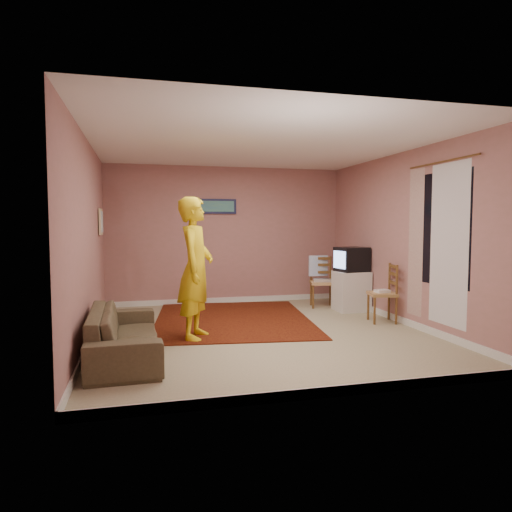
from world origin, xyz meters
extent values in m
plane|color=tan|center=(0.00, 0.00, 0.00)|extent=(5.00, 5.00, 0.00)
cube|color=#A76E6E|center=(0.00, 2.50, 1.30)|extent=(4.50, 0.02, 2.60)
cube|color=#A76E6E|center=(0.00, -2.50, 1.30)|extent=(4.50, 0.02, 2.60)
cube|color=#A76E6E|center=(-2.25, 0.00, 1.30)|extent=(0.02, 5.00, 2.60)
cube|color=#A76E6E|center=(2.25, 0.00, 1.30)|extent=(0.02, 5.00, 2.60)
cube|color=white|center=(0.00, 0.00, 2.60)|extent=(4.50, 5.00, 0.02)
cube|color=silver|center=(0.00, 2.49, 0.05)|extent=(4.50, 0.02, 0.10)
cube|color=silver|center=(0.00, -2.49, 0.05)|extent=(4.50, 0.02, 0.10)
cube|color=silver|center=(-2.24, 0.00, 0.05)|extent=(0.02, 5.00, 0.10)
cube|color=silver|center=(2.24, 0.00, 0.05)|extent=(0.02, 5.00, 0.10)
cube|color=black|center=(2.24, -0.90, 1.45)|extent=(0.01, 1.10, 1.50)
cube|color=silver|center=(2.23, -1.05, 1.25)|extent=(0.01, 0.75, 2.10)
cube|color=beige|center=(2.21, -0.35, 1.25)|extent=(0.01, 0.35, 2.10)
cylinder|color=brown|center=(2.20, -0.90, 2.32)|extent=(0.02, 1.40, 0.02)
cube|color=#15193C|center=(-0.30, 2.47, 1.85)|extent=(0.95, 0.03, 0.28)
cube|color=teal|center=(-0.30, 2.45, 1.85)|extent=(0.86, 0.01, 0.20)
cube|color=beige|center=(-2.22, 1.60, 1.55)|extent=(0.03, 0.38, 0.42)
cube|color=silver|center=(-2.20, 1.60, 1.55)|extent=(0.01, 0.30, 0.34)
cube|color=black|center=(-0.20, 0.92, 0.01)|extent=(2.74, 3.26, 0.02)
cube|color=silver|center=(1.95, 1.14, 0.35)|extent=(0.54, 0.49, 0.69)
cube|color=black|center=(1.95, 1.14, 0.90)|extent=(0.54, 0.51, 0.42)
cube|color=#8CB2F2|center=(1.71, 1.11, 0.90)|extent=(0.07, 0.35, 0.30)
cube|color=tan|center=(1.59, 1.60, 0.44)|extent=(0.50, 0.49, 0.05)
cube|color=brown|center=(1.59, 1.60, 0.68)|extent=(0.41, 0.14, 0.47)
cube|color=silver|center=(1.59, 1.60, 0.50)|extent=(0.36, 0.31, 0.05)
cube|color=#8AAEE2|center=(1.59, 1.79, 0.74)|extent=(0.36, 0.05, 0.38)
cube|color=tan|center=(2.00, 0.18, 0.44)|extent=(0.47, 0.48, 0.05)
cube|color=brown|center=(2.00, 0.18, 0.67)|extent=(0.13, 0.41, 0.47)
cube|color=white|center=(2.00, 0.18, 0.48)|extent=(0.23, 0.18, 0.04)
imported|color=brown|center=(-1.80, -0.81, 0.28)|extent=(0.80, 1.93, 0.56)
imported|color=yellow|center=(-0.91, -0.13, 0.93)|extent=(0.66, 0.80, 1.87)
camera|label=1|loc=(-1.60, -6.11, 1.51)|focal=32.00mm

